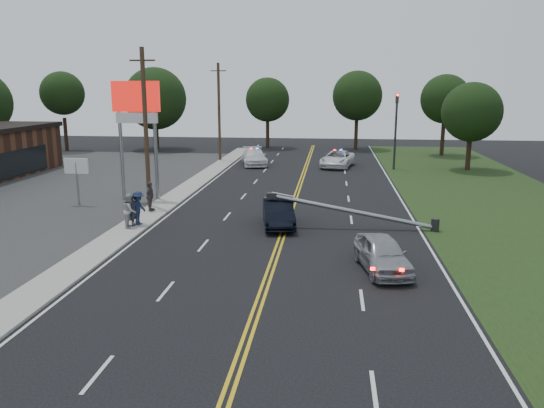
# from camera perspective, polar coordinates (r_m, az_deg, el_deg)

# --- Properties ---
(ground) EXTENTS (120.00, 120.00, 0.00)m
(ground) POSITION_cam_1_polar(r_m,az_deg,el_deg) (21.93, -0.41, -7.85)
(ground) COLOR black
(ground) RESTS_ON ground
(sidewalk) EXTENTS (1.80, 70.00, 0.12)m
(sidewalk) POSITION_cam_1_polar(r_m,az_deg,el_deg) (33.17, -12.85, -1.00)
(sidewalk) COLOR #9E9A8F
(sidewalk) RESTS_ON ground
(grass_verge) EXTENTS (12.00, 80.00, 0.01)m
(grass_verge) POSITION_cam_1_polar(r_m,az_deg,el_deg) (33.23, 25.67, -2.01)
(grass_verge) COLOR #1E3012
(grass_verge) RESTS_ON ground
(centerline_yellow) EXTENTS (0.36, 80.00, 0.00)m
(centerline_yellow) POSITION_cam_1_polar(r_m,az_deg,el_deg) (31.45, 1.77, -1.51)
(centerline_yellow) COLOR gold
(centerline_yellow) RESTS_ON ground
(pylon_sign) EXTENTS (3.20, 0.35, 8.00)m
(pylon_sign) POSITION_cam_1_polar(r_m,az_deg,el_deg) (36.81, -14.37, 9.59)
(pylon_sign) COLOR gray
(pylon_sign) RESTS_ON ground
(small_sign) EXTENTS (1.60, 0.14, 3.10)m
(small_sign) POSITION_cam_1_polar(r_m,az_deg,el_deg) (36.74, -20.28, 3.45)
(small_sign) COLOR gray
(small_sign) RESTS_ON ground
(traffic_signal) EXTENTS (0.28, 0.41, 7.05)m
(traffic_signal) POSITION_cam_1_polar(r_m,az_deg,el_deg) (50.86, 13.18, 8.33)
(traffic_signal) COLOR #2D2D30
(traffic_signal) RESTS_ON ground
(fallen_streetlight) EXTENTS (9.36, 0.44, 1.91)m
(fallen_streetlight) POSITION_cam_1_polar(r_m,az_deg,el_deg) (29.24, 9.66, -0.93)
(fallen_streetlight) COLOR #2D2D30
(fallen_streetlight) RESTS_ON ground
(utility_pole_mid) EXTENTS (1.60, 0.28, 10.00)m
(utility_pole_mid) POSITION_cam_1_polar(r_m,az_deg,el_deg) (34.54, -13.43, 7.95)
(utility_pole_mid) COLOR #382619
(utility_pole_mid) RESTS_ON ground
(utility_pole_far) EXTENTS (1.60, 0.28, 10.00)m
(utility_pole_far) POSITION_cam_1_polar(r_m,az_deg,el_deg) (55.71, -5.71, 9.83)
(utility_pole_far) COLOR #382619
(utility_pole_far) RESTS_ON ground
(tree_4) EXTENTS (5.11, 5.11, 9.42)m
(tree_4) POSITION_cam_1_polar(r_m,az_deg,el_deg) (68.80, -21.62, 10.99)
(tree_4) COLOR black
(tree_4) RESTS_ON ground
(tree_5) EXTENTS (7.52, 7.52, 9.96)m
(tree_5) POSITION_cam_1_polar(r_m,az_deg,el_deg) (67.33, -12.45, 11.01)
(tree_5) COLOR black
(tree_5) RESTS_ON ground
(tree_6) EXTENTS (5.49, 5.49, 8.77)m
(tree_6) POSITION_cam_1_polar(r_m,az_deg,el_deg) (67.65, -0.48, 11.14)
(tree_6) COLOR black
(tree_6) RESTS_ON ground
(tree_7) EXTENTS (6.06, 6.06, 9.57)m
(tree_7) POSITION_cam_1_polar(r_m,az_deg,el_deg) (67.03, 9.17, 11.41)
(tree_7) COLOR black
(tree_7) RESTS_ON ground
(tree_8) EXTENTS (5.42, 5.42, 9.00)m
(tree_8) POSITION_cam_1_polar(r_m,az_deg,el_deg) (62.93, 18.14, 10.67)
(tree_8) COLOR black
(tree_8) RESTS_ON ground
(tree_9) EXTENTS (5.40, 5.40, 8.07)m
(tree_9) POSITION_cam_1_polar(r_m,az_deg,el_deg) (52.33, 20.70, 9.23)
(tree_9) COLOR black
(tree_9) RESTS_ON ground
(crashed_sedan) EXTENTS (2.36, 4.83, 1.52)m
(crashed_sedan) POSITION_cam_1_polar(r_m,az_deg,el_deg) (29.57, 0.68, -0.92)
(crashed_sedan) COLOR black
(crashed_sedan) RESTS_ON ground
(waiting_sedan) EXTENTS (2.57, 4.60, 1.48)m
(waiting_sedan) POSITION_cam_1_polar(r_m,az_deg,el_deg) (22.93, 11.77, -5.24)
(waiting_sedan) COLOR #9C9DA4
(waiting_sedan) RESTS_ON ground
(emergency_a) EXTENTS (3.75, 6.06, 1.57)m
(emergency_a) POSITION_cam_1_polar(r_m,az_deg,el_deg) (51.86, 7.06, 4.83)
(emergency_a) COLOR white
(emergency_a) RESTS_ON ground
(emergency_b) EXTENTS (3.48, 5.96, 1.62)m
(emergency_b) POSITION_cam_1_polar(r_m,az_deg,el_deg) (52.84, -1.93, 5.09)
(emergency_b) COLOR silver
(emergency_b) RESTS_ON ground
(bystander_a) EXTENTS (0.55, 0.73, 1.81)m
(bystander_a) POSITION_cam_1_polar(r_m,az_deg,el_deg) (30.12, -14.72, -0.57)
(bystander_a) COLOR #27272F
(bystander_a) RESTS_ON sidewalk
(bystander_b) EXTENTS (0.85, 1.01, 1.85)m
(bystander_b) POSITION_cam_1_polar(r_m,az_deg,el_deg) (29.82, -15.03, -0.67)
(bystander_b) COLOR #A6A6AA
(bystander_b) RESTS_ON sidewalk
(bystander_c) EXTENTS (0.92, 1.33, 1.89)m
(bystander_c) POSITION_cam_1_polar(r_m,az_deg,el_deg) (30.22, -14.19, -0.42)
(bystander_c) COLOR #1B2645
(bystander_c) RESTS_ON sidewalk
(bystander_d) EXTENTS (0.46, 1.08, 1.83)m
(bystander_d) POSITION_cam_1_polar(r_m,az_deg,el_deg) (33.46, -12.98, 0.82)
(bystander_d) COLOR #544643
(bystander_d) RESTS_ON sidewalk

